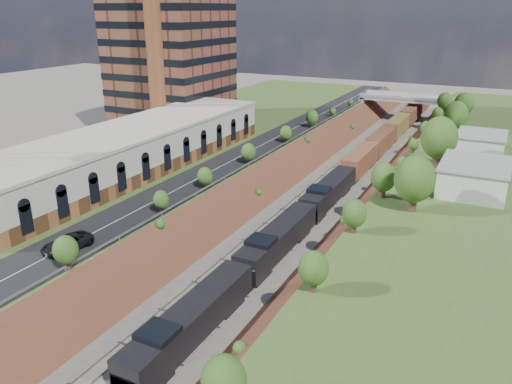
% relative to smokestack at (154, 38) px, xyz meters
% --- Properties ---
extents(platform_left, '(44.00, 180.00, 5.00)m').
position_rel_smokestack_xyz_m(platform_left, '(3.00, 4.00, -22.50)').
color(platform_left, '#435A25').
rests_on(platform_left, ground).
extents(embankment_left, '(10.00, 180.00, 10.00)m').
position_rel_smokestack_xyz_m(embankment_left, '(25.00, 4.00, -25.00)').
color(embankment_left, brown).
rests_on(embankment_left, ground).
extents(embankment_right, '(10.00, 180.00, 10.00)m').
position_rel_smokestack_xyz_m(embankment_right, '(47.00, 4.00, -25.00)').
color(embankment_right, brown).
rests_on(embankment_right, ground).
extents(rail_left_track, '(1.58, 180.00, 0.18)m').
position_rel_smokestack_xyz_m(rail_left_track, '(33.40, 4.00, -24.91)').
color(rail_left_track, gray).
rests_on(rail_left_track, ground).
extents(rail_right_track, '(1.58, 180.00, 0.18)m').
position_rel_smokestack_xyz_m(rail_right_track, '(38.60, 4.00, -24.91)').
color(rail_right_track, gray).
rests_on(rail_right_track, ground).
extents(road, '(8.00, 180.00, 0.10)m').
position_rel_smokestack_xyz_m(road, '(20.50, 4.00, -19.95)').
color(road, black).
rests_on(road, platform_left).
extents(guardrail, '(0.10, 171.00, 0.70)m').
position_rel_smokestack_xyz_m(guardrail, '(24.60, 3.80, -19.45)').
color(guardrail, '#99999E').
rests_on(guardrail, platform_left).
extents(commercial_building, '(14.30, 62.30, 7.00)m').
position_rel_smokestack_xyz_m(commercial_building, '(8.00, -18.00, -16.49)').
color(commercial_building, brown).
rests_on(commercial_building, platform_left).
extents(smokestack, '(3.20, 3.20, 40.00)m').
position_rel_smokestack_xyz_m(smokestack, '(0.00, 0.00, 0.00)').
color(smokestack, brown).
rests_on(smokestack, platform_left).
extents(overpass, '(24.50, 8.30, 7.40)m').
position_rel_smokestack_xyz_m(overpass, '(36.00, 66.00, -20.08)').
color(overpass, gray).
rests_on(overpass, ground).
extents(white_building_near, '(9.00, 12.00, 4.00)m').
position_rel_smokestack_xyz_m(white_building_near, '(59.50, -4.00, -18.00)').
color(white_building_near, silver).
rests_on(white_building_near, platform_right).
extents(white_building_far, '(8.00, 10.00, 3.60)m').
position_rel_smokestack_xyz_m(white_building_far, '(59.00, 18.00, -18.20)').
color(white_building_far, silver).
rests_on(white_building_far, platform_right).
extents(tree_right_large, '(5.25, 5.25, 7.61)m').
position_rel_smokestack_xyz_m(tree_right_large, '(53.00, -16.00, -15.62)').
color(tree_right_large, '#473323').
rests_on(tree_right_large, platform_right).
extents(tree_left_crest, '(2.45, 2.45, 3.55)m').
position_rel_smokestack_xyz_m(tree_left_crest, '(24.20, -36.00, -17.96)').
color(tree_left_crest, '#473323').
rests_on(tree_left_crest, platform_left).
extents(freight_train, '(3.17, 144.22, 4.70)m').
position_rel_smokestack_xyz_m(freight_train, '(38.60, 18.18, -22.33)').
color(freight_train, black).
rests_on(freight_train, ground).
extents(suv, '(3.60, 6.10, 1.59)m').
position_rel_smokestack_xyz_m(suv, '(21.14, -44.99, -19.10)').
color(suv, black).
rests_on(suv, road).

